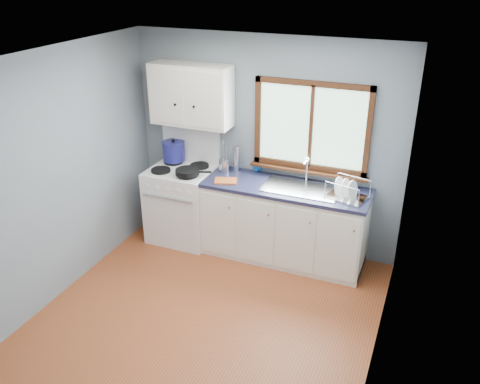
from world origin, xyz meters
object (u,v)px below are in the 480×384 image
at_px(utensil_crock, 224,165).
at_px(dish_rack, 346,193).
at_px(base_cabinets, 284,226).
at_px(sink, 301,194).
at_px(stockpot, 174,151).
at_px(thermos, 236,159).
at_px(skillet, 188,172).
at_px(gas_range, 183,202).

xyz_separation_m(utensil_crock, dish_rack, (1.48, -0.16, -0.03)).
bearing_deg(base_cabinets, sink, -0.13).
height_order(stockpot, thermos, thermos).
bearing_deg(skillet, gas_range, 117.31).
xyz_separation_m(sink, dish_rack, (0.50, -0.04, 0.12)).
bearing_deg(sink, dish_rack, -4.39).
bearing_deg(gas_range, dish_rack, -0.58).
relative_size(base_cabinets, utensil_crock, 4.64).
bearing_deg(utensil_crock, thermos, 23.63).
bearing_deg(base_cabinets, dish_rack, -3.27).
distance_m(utensil_crock, thermos, 0.16).
bearing_deg(utensil_crock, sink, -7.25).
height_order(base_cabinets, dish_rack, dish_rack).
relative_size(base_cabinets, dish_rack, 3.98).
xyz_separation_m(gas_range, sink, (1.49, 0.02, 0.37)).
relative_size(gas_range, thermos, 4.31).
distance_m(gas_range, sink, 1.53).
bearing_deg(stockpot, dish_rack, -4.68).
distance_m(utensil_crock, dish_rack, 1.49).
height_order(skillet, dish_rack, dish_rack).
bearing_deg(gas_range, utensil_crock, 15.72).
relative_size(sink, stockpot, 2.33).
bearing_deg(utensil_crock, gas_range, -164.28).
xyz_separation_m(skillet, utensil_crock, (0.32, 0.31, 0.01)).
relative_size(stockpot, dish_rack, 0.77).
height_order(gas_range, sink, gas_range).
xyz_separation_m(base_cabinets, skillet, (-1.12, -0.19, 0.58)).
xyz_separation_m(utensil_crock, thermos, (0.13, 0.06, 0.08)).
bearing_deg(base_cabinets, gas_range, -179.18).
relative_size(thermos, dish_rack, 0.68).
bearing_deg(gas_range, sink, 0.71).
relative_size(base_cabinets, sink, 2.20).
bearing_deg(sink, stockpot, 175.23).
xyz_separation_m(stockpot, utensil_crock, (0.68, -0.01, -0.08)).
xyz_separation_m(stockpot, dish_rack, (2.16, -0.18, -0.11)).
distance_m(skillet, dish_rack, 1.81).
bearing_deg(dish_rack, utensil_crock, -172.17).
relative_size(stockpot, utensil_crock, 0.90).
xyz_separation_m(gas_range, thermos, (0.64, 0.20, 0.58)).
bearing_deg(dish_rack, sink, -170.27).
xyz_separation_m(skillet, stockpot, (-0.36, 0.32, 0.09)).
bearing_deg(skillet, dish_rack, -15.33).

